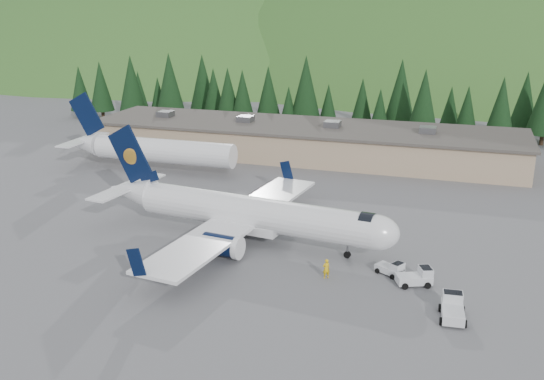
{
  "coord_description": "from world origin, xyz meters",
  "views": [
    {
      "loc": [
        20.18,
        -56.85,
        24.74
      ],
      "look_at": [
        0.0,
        6.0,
        4.0
      ],
      "focal_mm": 40.0,
      "sensor_mm": 36.0,
      "label": 1
    }
  ],
  "objects": [
    {
      "name": "baggage_tug_b",
      "position": [
        15.01,
        -3.87,
        0.63
      ],
      "size": [
        2.94,
        2.51,
        1.41
      ],
      "rotation": [
        0.0,
        0.0,
        -0.52
      ],
      "color": "silver",
      "rests_on": "ground"
    },
    {
      "name": "hills",
      "position": [
        53.34,
        207.38,
        -82.8
      ],
      "size": [
        614.0,
        330.0,
        300.0
      ],
      "color": "#21531A",
      "rests_on": "ground"
    },
    {
      "name": "second_airliner",
      "position": [
        -24.92,
        22.0,
        3.32
      ],
      "size": [
        27.5,
        11.0,
        10.05
      ],
      "color": "white",
      "rests_on": "ground"
    },
    {
      "name": "ramp_worker",
      "position": [
        9.28,
        -6.43,
        0.96
      ],
      "size": [
        0.83,
        0.78,
        1.91
      ],
      "primitive_type": "imported",
      "rotation": [
        0.0,
        0.0,
        3.76
      ],
      "color": "yellow",
      "rests_on": "ground"
    },
    {
      "name": "baggage_tug_a",
      "position": [
        17.45,
        -5.23,
        0.75
      ],
      "size": [
        3.48,
        2.78,
        1.67
      ],
      "rotation": [
        0.0,
        0.0,
        0.4
      ],
      "color": "silver",
      "rests_on": "ground"
    },
    {
      "name": "baggage_tug_c",
      "position": [
        20.71,
        -10.41,
        0.82
      ],
      "size": [
        2.33,
        3.57,
        1.83
      ],
      "rotation": [
        0.0,
        0.0,
        1.66
      ],
      "color": "silver",
      "rests_on": "ground"
    },
    {
      "name": "terminal_building",
      "position": [
        -5.01,
        38.0,
        2.62
      ],
      "size": [
        71.0,
        17.0,
        6.1
      ],
      "color": "tan",
      "rests_on": "ground"
    },
    {
      "name": "airliner",
      "position": [
        -1.0,
        0.12,
        3.04
      ],
      "size": [
        34.45,
        32.41,
        11.43
      ],
      "rotation": [
        0.0,
        0.0,
        -0.12
      ],
      "color": "white",
      "rests_on": "ground"
    },
    {
      "name": "tree_line",
      "position": [
        -6.99,
        58.85,
        7.16
      ],
      "size": [
        112.63,
        18.54,
        13.49
      ],
      "color": "black",
      "rests_on": "ground"
    },
    {
      "name": "ground",
      "position": [
        0.0,
        0.0,
        0.0
      ],
      "size": [
        600.0,
        600.0,
        0.0
      ],
      "primitive_type": "plane",
      "color": "#59595D"
    }
  ]
}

